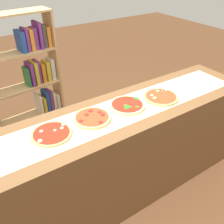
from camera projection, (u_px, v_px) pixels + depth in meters
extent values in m
plane|color=#4C2D19|center=(112.00, 194.00, 2.39)|extent=(12.00, 12.00, 0.00)
cube|color=brown|center=(112.00, 159.00, 2.13)|extent=(2.66, 0.58, 0.93)
cube|color=beige|center=(112.00, 114.00, 1.88)|extent=(2.40, 0.37, 0.00)
cylinder|color=tan|center=(52.00, 134.00, 1.66)|extent=(0.28, 0.28, 0.01)
cylinder|color=#AD2314|center=(51.00, 133.00, 1.66)|extent=(0.24, 0.24, 0.00)
cylinder|color=#C6B28E|center=(41.00, 131.00, 1.66)|extent=(0.02, 0.02, 0.01)
cylinder|color=#C6B28E|center=(62.00, 128.00, 1.69)|extent=(0.02, 0.02, 0.01)
cylinder|color=#C6B28E|center=(55.00, 130.00, 1.67)|extent=(0.02, 0.02, 0.01)
cylinder|color=#C6B28E|center=(40.00, 141.00, 1.58)|extent=(0.03, 0.03, 0.01)
cylinder|color=#C6B28E|center=(64.00, 125.00, 1.73)|extent=(0.03, 0.03, 0.01)
cylinder|color=#DBB26B|center=(92.00, 118.00, 1.81)|extent=(0.28, 0.28, 0.02)
cylinder|color=red|center=(92.00, 117.00, 1.81)|extent=(0.24, 0.24, 0.00)
cylinder|color=maroon|center=(103.00, 114.00, 1.83)|extent=(0.03, 0.03, 0.00)
cylinder|color=maroon|center=(91.00, 111.00, 1.87)|extent=(0.04, 0.04, 0.00)
cylinder|color=maroon|center=(101.00, 122.00, 1.75)|extent=(0.03, 0.03, 0.00)
cylinder|color=maroon|center=(81.00, 121.00, 1.76)|extent=(0.03, 0.03, 0.00)
cylinder|color=maroon|center=(100.00, 112.00, 1.85)|extent=(0.03, 0.03, 0.00)
cylinder|color=maroon|center=(87.00, 115.00, 1.82)|extent=(0.03, 0.03, 0.00)
cylinder|color=#E5C17F|center=(127.00, 105.00, 1.96)|extent=(0.28, 0.28, 0.02)
cylinder|color=#AD2314|center=(127.00, 104.00, 1.95)|extent=(0.25, 0.25, 0.00)
ellipsoid|color=#286B23|center=(130.00, 107.00, 1.91)|extent=(0.04, 0.03, 0.00)
ellipsoid|color=#286B23|center=(126.00, 105.00, 1.93)|extent=(0.04, 0.04, 0.00)
ellipsoid|color=#286B23|center=(138.00, 99.00, 2.01)|extent=(0.04, 0.04, 0.00)
ellipsoid|color=#286B23|center=(137.00, 107.00, 1.91)|extent=(0.04, 0.04, 0.00)
ellipsoid|color=#286B23|center=(127.00, 108.00, 1.90)|extent=(0.04, 0.04, 0.00)
ellipsoid|color=#286B23|center=(136.00, 98.00, 2.02)|extent=(0.05, 0.05, 0.00)
ellipsoid|color=#286B23|center=(127.00, 106.00, 1.92)|extent=(0.05, 0.04, 0.00)
cylinder|color=tan|center=(161.00, 97.00, 2.08)|extent=(0.29, 0.29, 0.02)
cylinder|color=red|center=(161.00, 96.00, 2.07)|extent=(0.25, 0.25, 0.00)
cylinder|color=#C6B28E|center=(158.00, 91.00, 2.14)|extent=(0.03, 0.03, 0.01)
cylinder|color=#C6B28E|center=(165.00, 90.00, 2.14)|extent=(0.03, 0.03, 0.01)
cylinder|color=#C6B28E|center=(164.00, 91.00, 2.14)|extent=(0.02, 0.02, 0.01)
cylinder|color=#C6B28E|center=(155.00, 98.00, 2.04)|extent=(0.03, 0.03, 0.01)
cylinder|color=#C6B28E|center=(152.00, 95.00, 2.07)|extent=(0.03, 0.03, 0.01)
cube|color=tan|center=(56.00, 78.00, 2.83)|extent=(0.04, 0.22, 1.51)
cube|color=tan|center=(37.00, 141.00, 3.05)|extent=(0.72, 0.29, 0.02)
cube|color=#234799|center=(59.00, 125.00, 3.16)|extent=(0.05, 0.16, 0.17)
cube|color=gold|center=(55.00, 124.00, 3.12)|extent=(0.05, 0.13, 0.25)
cube|color=orange|center=(52.00, 126.00, 3.09)|extent=(0.05, 0.13, 0.23)
cube|color=tan|center=(32.00, 116.00, 2.84)|extent=(0.72, 0.29, 0.02)
cube|color=silver|center=(56.00, 100.00, 2.96)|extent=(0.05, 0.18, 0.17)
cube|color=silver|center=(53.00, 99.00, 2.93)|extent=(0.05, 0.13, 0.21)
cube|color=#753384|center=(50.00, 99.00, 2.90)|extent=(0.04, 0.14, 0.24)
cube|color=#234799|center=(46.00, 100.00, 2.87)|extent=(0.06, 0.15, 0.25)
cube|color=gold|center=(43.00, 104.00, 2.86)|extent=(0.05, 0.18, 0.19)
cube|color=silver|center=(39.00, 103.00, 2.83)|extent=(0.05, 0.19, 0.23)
cube|color=tan|center=(25.00, 87.00, 2.64)|extent=(0.72, 0.29, 0.02)
cube|color=silver|center=(51.00, 68.00, 2.74)|extent=(0.06, 0.14, 0.23)
cube|color=gold|center=(46.00, 70.00, 2.71)|extent=(0.06, 0.14, 0.21)
cube|color=orange|center=(42.00, 72.00, 2.69)|extent=(0.05, 0.13, 0.20)
cube|color=#753384|center=(37.00, 71.00, 2.65)|extent=(0.04, 0.13, 0.25)
cube|color=gold|center=(34.00, 73.00, 2.63)|extent=(0.05, 0.18, 0.25)
cube|color=#753384|center=(30.00, 74.00, 2.61)|extent=(0.05, 0.17, 0.24)
cube|color=#2D753D|center=(27.00, 77.00, 2.60)|extent=(0.04, 0.14, 0.20)
cube|color=tan|center=(18.00, 53.00, 2.43)|extent=(0.72, 0.29, 0.02)
cube|color=orange|center=(46.00, 36.00, 2.54)|extent=(0.05, 0.16, 0.20)
cube|color=#47423D|center=(42.00, 35.00, 2.51)|extent=(0.05, 0.13, 0.23)
cube|color=#753384|center=(38.00, 35.00, 2.48)|extent=(0.05, 0.17, 0.26)
cube|color=#753384|center=(34.00, 38.00, 2.47)|extent=(0.05, 0.13, 0.21)
cube|color=orange|center=(30.00, 39.00, 2.45)|extent=(0.05, 0.15, 0.21)
cube|color=#753384|center=(25.00, 39.00, 2.42)|extent=(0.04, 0.15, 0.22)
cube|color=#234799|center=(20.00, 41.00, 2.40)|extent=(0.06, 0.18, 0.20)
cube|color=tan|center=(10.00, 13.00, 2.23)|extent=(0.72, 0.29, 0.02)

